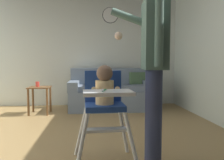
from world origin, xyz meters
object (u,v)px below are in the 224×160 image
object	(u,v)px
adult_standing	(153,62)
couch	(112,93)
wall_clock	(110,15)
high_chair	(104,97)
side_table	(40,94)
sippy_cup	(37,84)

from	to	relation	value
adult_standing	couch	bearing A→B (deg)	-80.95
adult_standing	wall_clock	distance (m)	3.43
high_chair	adult_standing	distance (m)	0.56
side_table	sippy_cup	distance (m)	0.19
couch	adult_standing	xyz separation A→B (m)	(0.14, -2.77, 0.65)
side_table	couch	bearing A→B (deg)	15.09
adult_standing	sippy_cup	xyz separation A→B (m)	(-1.60, 2.39, -0.41)
sippy_cup	wall_clock	size ratio (longest dim) A/B	0.28
couch	sippy_cup	bearing A→B (deg)	-75.27
side_table	adult_standing	bearing A→B (deg)	-56.71
high_chair	adult_standing	xyz separation A→B (m)	(0.45, -0.05, 0.33)
wall_clock	high_chair	bearing A→B (deg)	-95.51
couch	wall_clock	xyz separation A→B (m)	(0.00, 0.48, 1.73)
couch	sippy_cup	world-z (taller)	couch
high_chair	side_table	xyz separation A→B (m)	(-1.12, 2.34, -0.28)
side_table	wall_clock	size ratio (longest dim) A/B	1.44
couch	side_table	size ratio (longest dim) A/B	3.41
high_chair	sippy_cup	size ratio (longest dim) A/B	9.59
high_chair	side_table	size ratio (longest dim) A/B	1.84
high_chair	side_table	bearing A→B (deg)	-157.23
couch	side_table	world-z (taller)	couch
couch	wall_clock	world-z (taller)	wall_clock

